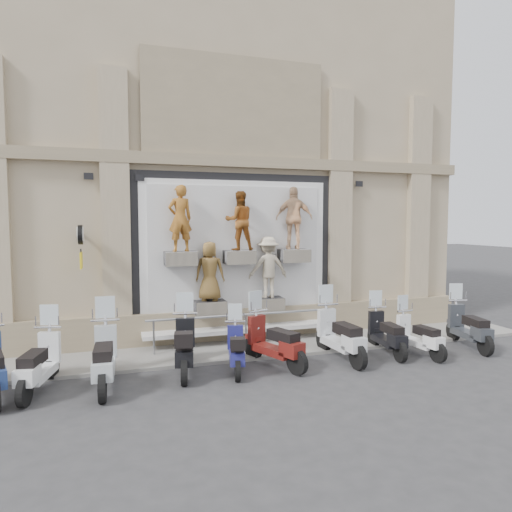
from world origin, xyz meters
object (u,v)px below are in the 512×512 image
object	(u,v)px
scooter_b	(38,351)
scooter_g	(340,324)
clock_sign_bracket	(81,241)
scooter_f	(274,331)
scooter_e	(236,340)
scooter_i	(419,327)
scooter_c	(104,345)
guard_rail	(246,331)
scooter_j	(469,317)
scooter_d	(185,335)
scooter_h	(387,324)

from	to	relation	value
scooter_b	scooter_g	size ratio (longest dim) A/B	0.93
clock_sign_bracket	scooter_f	bearing A→B (deg)	-25.73
scooter_e	scooter_i	size ratio (longest dim) A/B	0.99
scooter_c	guard_rail	bearing A→B (deg)	29.47
clock_sign_bracket	scooter_c	xyz separation A→B (m)	(0.50, -2.20, -1.95)
scooter_f	scooter_g	size ratio (longest dim) A/B	0.97
scooter_f	scooter_g	bearing A→B (deg)	-22.10
scooter_e	scooter_j	size ratio (longest dim) A/B	0.87
scooter_d	scooter_c	bearing A→B (deg)	-156.40
scooter_d	guard_rail	bearing A→B (deg)	47.33
guard_rail	scooter_j	size ratio (longest dim) A/B	2.58
scooter_f	scooter_j	distance (m)	5.30
scooter_h	scooter_f	bearing A→B (deg)	-172.98
scooter_e	scooter_g	xyz separation A→B (m)	(2.54, 0.04, 0.16)
guard_rail	scooter_c	world-z (taller)	scooter_c
clock_sign_bracket	scooter_d	distance (m)	3.42
guard_rail	scooter_e	distance (m)	1.72
scooter_i	scooter_h	bearing A→B (deg)	148.70
guard_rail	scooter_i	distance (m)	4.25
scooter_d	scooter_e	size ratio (longest dim) A/B	1.19
scooter_g	scooter_h	xyz separation A→B (m)	(1.31, 0.07, -0.10)
scooter_e	scooter_j	xyz separation A→B (m)	(6.19, -0.05, 0.10)
scooter_c	scooter_g	size ratio (longest dim) A/B	1.00
guard_rail	scooter_i	bearing A→B (deg)	-24.71
scooter_b	scooter_e	world-z (taller)	scooter_b
scooter_c	scooter_d	world-z (taller)	scooter_c
scooter_f	scooter_d	bearing A→B (deg)	153.24
clock_sign_bracket	scooter_e	distance (m)	4.35
scooter_c	scooter_f	size ratio (longest dim) A/B	1.04
guard_rail	scooter_j	bearing A→B (deg)	-16.39
scooter_i	scooter_j	bearing A→B (deg)	-0.88
clock_sign_bracket	scooter_e	bearing A→B (deg)	-32.29
scooter_d	scooter_g	size ratio (longest dim) A/B	0.97
scooter_c	scooter_d	bearing A→B (deg)	15.95
scooter_g	scooter_j	xyz separation A→B (m)	(3.65, -0.10, -0.05)
guard_rail	scooter_g	world-z (taller)	scooter_g
scooter_f	scooter_h	bearing A→B (deg)	-20.68
scooter_f	scooter_c	bearing A→B (deg)	161.67
scooter_h	scooter_i	xyz separation A→B (m)	(0.69, -0.32, -0.05)
scooter_e	scooter_h	bearing A→B (deg)	14.38
scooter_f	scooter_i	distance (m)	3.66
guard_rail	scooter_e	world-z (taller)	scooter_e
scooter_e	scooter_g	world-z (taller)	scooter_g
scooter_d	scooter_i	distance (m)	5.64
scooter_d	scooter_h	xyz separation A→B (m)	(4.93, -0.11, -0.08)
scooter_d	scooter_f	world-z (taller)	scooter_d
scooter_i	scooter_j	xyz separation A→B (m)	(1.65, 0.15, 0.09)
scooter_b	scooter_i	bearing A→B (deg)	11.07
scooter_f	scooter_g	distance (m)	1.65
scooter_c	scooter_h	bearing A→B (deg)	4.93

